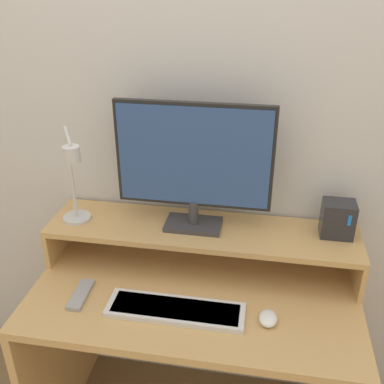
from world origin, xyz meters
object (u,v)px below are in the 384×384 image
Objects in this scene: monitor at (194,162)px; remote_control at (81,295)px; mouse at (268,318)px; desk_lamp at (74,182)px; keyboard at (175,310)px; router_dock at (338,219)px.

remote_control is (-0.35, -0.27, -0.42)m from monitor.
mouse reaches higher than remote_control.
mouse is 0.65m from remote_control.
mouse is at bearing -14.63° from desk_lamp.
monitor is at bearing 87.74° from keyboard.
remote_control is at bearing -160.90° from router_dock.
monitor is 0.58m from mouse.
mouse is (0.31, 0.01, 0.01)m from keyboard.
router_dock is at bearing 8.09° from desk_lamp.
keyboard reaches higher than remote_control.
router_dock is (0.52, 0.03, -0.20)m from monitor.
mouse is at bearing -125.16° from router_dock.
keyboard is 2.93× the size of remote_control.
router_dock is at bearing 31.30° from keyboard.
mouse is (-0.22, -0.32, -0.21)m from router_dock.
desk_lamp reaches higher than remote_control.
keyboard is at bearing -25.52° from desk_lamp.
mouse is (0.70, -0.18, -0.35)m from desk_lamp.
router_dock reaches higher than mouse.
desk_lamp is 2.84× the size of router_dock.
monitor is 1.20× the size of keyboard.
monitor is at bearing 136.09° from mouse.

